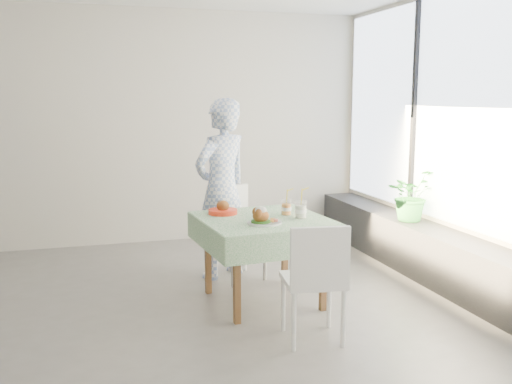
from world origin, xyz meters
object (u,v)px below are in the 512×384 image
object	(u,v)px
chair_far	(238,250)
chair_near	(313,304)
main_dish	(263,218)
diner	(222,189)
cafe_table	(263,250)
juice_cup_orange	(286,208)
potted_plant	(411,195)

from	to	relation	value
chair_far	chair_near	distance (m)	1.58
chair_near	main_dish	bearing A→B (deg)	106.10
diner	cafe_table	bearing A→B (deg)	71.58
cafe_table	main_dish	size ratio (longest dim) A/B	3.90
cafe_table	diner	xyz separation A→B (m)	(-0.17, 0.81, 0.42)
juice_cup_orange	main_dish	bearing A→B (deg)	-135.81
cafe_table	diner	bearing A→B (deg)	101.88
chair_far	chair_near	size ratio (longest dim) A/B	1.01
cafe_table	diner	size ratio (longest dim) A/B	0.65
chair_far	diner	world-z (taller)	diner
potted_plant	chair_near	bearing A→B (deg)	-139.49
chair_near	juice_cup_orange	xyz separation A→B (m)	(0.12, 0.94, 0.53)
chair_far	chair_near	xyz separation A→B (m)	(0.15, -1.57, -0.00)
potted_plant	main_dish	bearing A→B (deg)	-157.30
cafe_table	chair_near	distance (m)	0.89
chair_near	potted_plant	world-z (taller)	potted_plant
cafe_table	diner	distance (m)	0.93
diner	juice_cup_orange	size ratio (longest dim) A/B	6.60
diner	potted_plant	world-z (taller)	diner
cafe_table	main_dish	world-z (taller)	main_dish
cafe_table	juice_cup_orange	bearing A→B (deg)	18.07
chair_near	diner	xyz separation A→B (m)	(-0.28, 1.68, 0.60)
chair_near	juice_cup_orange	distance (m)	1.09
chair_far	diner	size ratio (longest dim) A/B	0.51
main_dish	juice_cup_orange	world-z (taller)	juice_cup_orange
chair_far	diner	bearing A→B (deg)	140.96
cafe_table	potted_plant	size ratio (longest dim) A/B	2.10
cafe_table	chair_near	world-z (taller)	chair_near
main_dish	juice_cup_orange	size ratio (longest dim) A/B	1.09
chair_far	chair_near	world-z (taller)	chair_far
cafe_table	chair_far	world-z (taller)	chair_far
potted_plant	diner	bearing A→B (deg)	172.01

